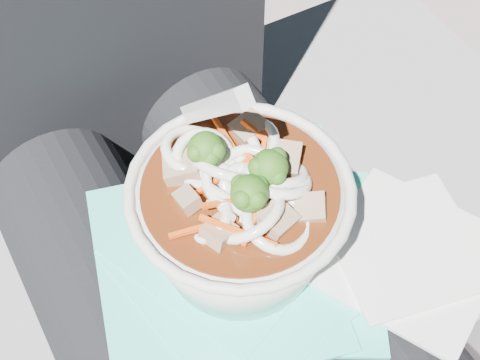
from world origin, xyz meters
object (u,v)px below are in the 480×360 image
stone_ledge (182,322)px  udon_bowl (240,213)px  person_body (185,230)px  lap (232,315)px  plastic_bag (243,255)px

stone_ledge → udon_bowl: bearing=-83.6°
person_body → udon_bowl: bearing=-79.0°
lap → udon_bowl: udon_bowl is taller
stone_ledge → plastic_bag: plastic_bag is taller
stone_ledge → udon_bowl: (0.02, -0.14, 0.46)m
stone_ledge → udon_bowl: udon_bowl is taller
stone_ledge → lap: bearing=-90.0°
udon_bowl → lap: bearing=-142.1°
person_body → udon_bowl: (0.02, -0.08, 0.13)m
person_body → plastic_bag: 0.10m
stone_ledge → udon_bowl: size_ratio=4.68×
plastic_bag → udon_bowl: udon_bowl is taller
lap → person_body: size_ratio=0.47×
plastic_bag → lap: bearing=-146.9°
plastic_bag → person_body: bearing=102.8°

